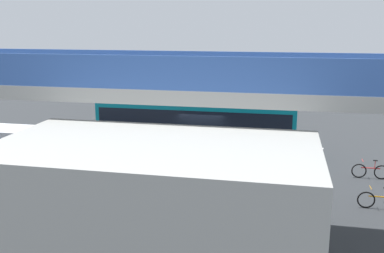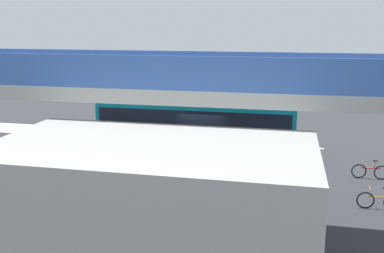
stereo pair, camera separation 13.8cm
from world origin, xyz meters
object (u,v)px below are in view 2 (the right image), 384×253
parked_van (1,143)px  pedestrian (274,130)px  city_bus (196,120)px  bicycle_red (370,172)px  bicycle_orange (379,201)px

parked_van → pedestrian: parked_van is taller
city_bus → bicycle_red: bearing=162.2°
pedestrian → city_bus: bearing=30.5°
parked_van → bicycle_orange: parked_van is taller
bicycle_red → pedestrian: size_ratio=0.99×
city_bus → bicycle_red: (-9.33, 2.99, -1.51)m
city_bus → parked_van: size_ratio=2.40×
parked_van → pedestrian: (-14.17, -7.34, -0.30)m
bicycle_orange → city_bus: bearing=-37.0°
bicycle_red → bicycle_orange: size_ratio=1.00×
city_bus → parked_van: 10.81m
city_bus → bicycle_red: size_ratio=6.52×
parked_van → bicycle_red: parked_van is taller
bicycle_red → city_bus: bearing=-17.8°
city_bus → bicycle_orange: city_bus is taller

